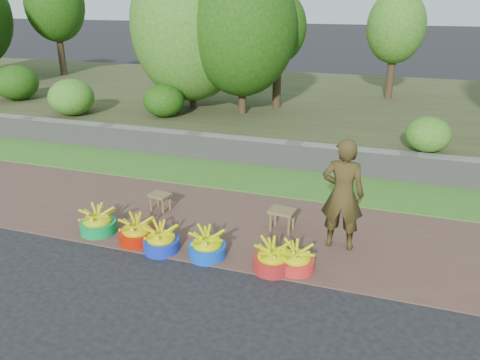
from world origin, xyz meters
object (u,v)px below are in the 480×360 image
(basin_d, at_px, (207,246))
(vendor_woman, at_px, (343,194))
(stool_left, at_px, (160,197))
(basin_b, at_px, (137,232))
(stool_right, at_px, (282,214))
(basin_e, at_px, (273,258))
(basin_f, at_px, (296,260))
(basin_a, at_px, (98,222))
(basin_c, at_px, (161,240))

(basin_d, distance_m, vendor_woman, 1.98)
(stool_left, bearing_deg, basin_b, -80.41)
(stool_right, bearing_deg, basin_e, -82.41)
(basin_f, relative_size, stool_right, 1.17)
(basin_b, xyz_separation_m, stool_left, (-0.18, 1.07, 0.08))
(basin_b, bearing_deg, stool_right, 28.54)
(basin_d, bearing_deg, vendor_woman, 26.76)
(basin_e, distance_m, stool_right, 1.12)
(basin_e, relative_size, stool_right, 1.24)
(basin_a, bearing_deg, basin_b, -6.26)
(basin_d, distance_m, stool_right, 1.33)
(basin_a, distance_m, basin_f, 3.05)
(stool_left, height_order, vendor_woman, vendor_woman)
(basin_c, xyz_separation_m, stool_left, (-0.62, 1.16, 0.08))
(basin_a, height_order, basin_e, basin_a)
(basin_a, distance_m, basin_e, 2.76)
(basin_d, bearing_deg, basin_b, 177.83)
(basin_b, relative_size, basin_c, 1.03)
(basin_a, height_order, stool_right, basin_a)
(basin_b, relative_size, basin_d, 1.01)
(basin_c, bearing_deg, basin_d, 4.24)
(stool_left, xyz_separation_m, stool_right, (2.08, -0.04, 0.03))
(stool_right, bearing_deg, basin_f, -66.79)
(basin_f, bearing_deg, basin_d, -177.80)
(stool_left, bearing_deg, vendor_woman, -5.18)
(basin_e, height_order, basin_f, basin_e)
(basin_b, distance_m, stool_left, 1.09)
(basin_b, distance_m, basin_c, 0.45)
(stool_left, bearing_deg, stool_right, -1.02)
(stool_right, relative_size, vendor_woman, 0.26)
(basin_c, relative_size, basin_d, 0.98)
(stool_left, bearing_deg, basin_d, -40.65)
(basin_c, xyz_separation_m, vendor_woman, (2.34, 0.89, 0.65))
(basin_d, bearing_deg, stool_left, 139.35)
(stool_left, distance_m, vendor_woman, 3.03)
(basin_a, relative_size, stool_left, 1.41)
(basin_a, xyz_separation_m, stool_right, (2.60, 0.95, 0.11))
(stool_left, bearing_deg, basin_c, -61.92)
(basin_f, relative_size, stool_left, 1.27)
(basin_c, relative_size, basin_f, 1.05)
(basin_f, bearing_deg, basin_b, -179.88)
(basin_c, height_order, stool_right, basin_c)
(basin_f, xyz_separation_m, stool_left, (-2.52, 1.06, 0.09))
(basin_e, bearing_deg, vendor_woman, 49.78)
(basin_d, height_order, stool_right, basin_d)
(basin_a, distance_m, basin_d, 1.83)
(basin_e, height_order, stool_left, basin_e)
(basin_c, bearing_deg, basin_a, 171.57)
(basin_c, relative_size, vendor_woman, 0.32)
(basin_b, height_order, vendor_woman, vendor_woman)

